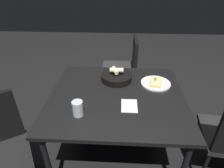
{
  "coord_description": "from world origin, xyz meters",
  "views": [
    {
      "loc": [
        -1.27,
        -0.03,
        1.6
      ],
      "look_at": [
        0.06,
        0.04,
        0.77
      ],
      "focal_mm": 30.53,
      "sensor_mm": 36.0,
      "label": 1
    }
  ],
  "objects_px": {
    "dining_table": "(117,100)",
    "chair_far": "(125,65)",
    "pizza_plate": "(156,83)",
    "beer_glass": "(78,109)",
    "bread_basket": "(117,77)"
  },
  "relations": [
    {
      "from": "pizza_plate",
      "to": "beer_glass",
      "type": "relative_size",
      "value": 2.33
    },
    {
      "from": "beer_glass",
      "to": "chair_far",
      "type": "xyz_separation_m",
      "value": [
        1.2,
        -0.34,
        -0.24
      ]
    },
    {
      "from": "bread_basket",
      "to": "beer_glass",
      "type": "height_order",
      "value": "bread_basket"
    },
    {
      "from": "dining_table",
      "to": "bread_basket",
      "type": "distance_m",
      "value": 0.26
    },
    {
      "from": "dining_table",
      "to": "bread_basket",
      "type": "bearing_deg",
      "value": 2.66
    },
    {
      "from": "bread_basket",
      "to": "chair_far",
      "type": "height_order",
      "value": "chair_far"
    },
    {
      "from": "bread_basket",
      "to": "chair_far",
      "type": "relative_size",
      "value": 0.32
    },
    {
      "from": "bread_basket",
      "to": "chair_far",
      "type": "bearing_deg",
      "value": -6.97
    },
    {
      "from": "dining_table",
      "to": "beer_glass",
      "type": "relative_size",
      "value": 9.73
    },
    {
      "from": "dining_table",
      "to": "chair_far",
      "type": "relative_size",
      "value": 1.26
    },
    {
      "from": "pizza_plate",
      "to": "chair_far",
      "type": "bearing_deg",
      "value": 19.28
    },
    {
      "from": "dining_table",
      "to": "pizza_plate",
      "type": "relative_size",
      "value": 4.18
    },
    {
      "from": "bread_basket",
      "to": "dining_table",
      "type": "bearing_deg",
      "value": -177.34
    },
    {
      "from": "dining_table",
      "to": "beer_glass",
      "type": "height_order",
      "value": "beer_glass"
    },
    {
      "from": "pizza_plate",
      "to": "bread_basket",
      "type": "height_order",
      "value": "bread_basket"
    }
  ]
}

